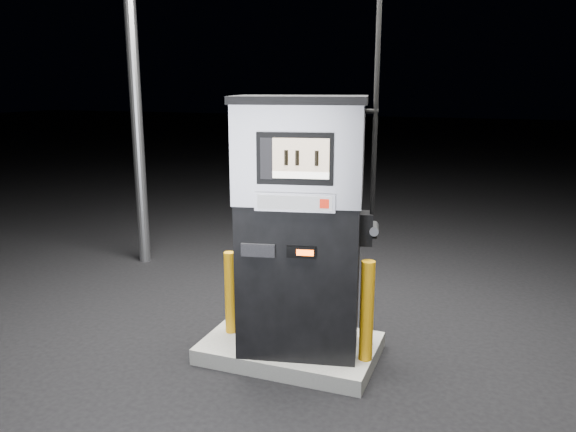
% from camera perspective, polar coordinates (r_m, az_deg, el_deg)
% --- Properties ---
extents(ground, '(80.00, 80.00, 0.00)m').
position_cam_1_polar(ground, '(5.48, 0.26, -13.97)').
color(ground, black).
rests_on(ground, ground).
extents(pump_island, '(1.60, 1.00, 0.15)m').
position_cam_1_polar(pump_island, '(5.45, 0.26, -13.27)').
color(pump_island, slate).
rests_on(pump_island, ground).
extents(fuel_dispenser, '(1.31, 0.89, 4.70)m').
position_cam_1_polar(fuel_dispenser, '(4.89, 1.24, -0.91)').
color(fuel_dispenser, black).
rests_on(fuel_dispenser, pump_island).
extents(bollard_left, '(0.12, 0.12, 0.81)m').
position_cam_1_polar(bollard_left, '(5.47, -5.88, -7.75)').
color(bollard_left, '#F0A10D').
rests_on(bollard_left, pump_island).
extents(bollard_right, '(0.14, 0.14, 0.90)m').
position_cam_1_polar(bollard_right, '(4.95, 8.01, -9.54)').
color(bollard_right, '#F0A10D').
rests_on(bollard_right, pump_island).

